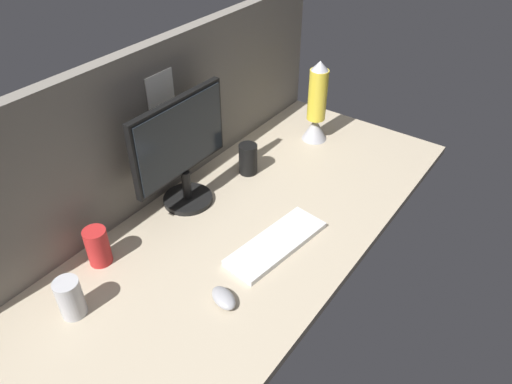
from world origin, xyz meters
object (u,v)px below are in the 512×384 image
(mug_red_plastic, at_px, (98,246))
(mug_steel, at_px, (70,298))
(monitor, at_px, (181,148))
(keyboard, at_px, (276,243))
(mug_black_travel, at_px, (248,159))
(mouse, at_px, (224,298))
(lava_lamp, at_px, (317,108))

(mug_red_plastic, bearing_deg, mug_steel, -150.69)
(monitor, relative_size, keyboard, 1.13)
(mug_black_travel, bearing_deg, monitor, 164.91)
(mug_black_travel, distance_m, mug_red_plastic, 0.67)
(mouse, bearing_deg, lava_lamp, 35.38)
(mouse, relative_size, mug_steel, 0.77)
(keyboard, height_order, mug_steel, mug_steel)
(keyboard, relative_size, lava_lamp, 1.04)
(monitor, distance_m, mug_steel, 0.60)
(mug_black_travel, height_order, mug_steel, same)
(mug_black_travel, height_order, mug_red_plastic, mug_red_plastic)
(monitor, xyz_separation_m, mug_black_travel, (0.28, -0.08, -0.16))
(mouse, bearing_deg, monitor, 74.96)
(monitor, bearing_deg, keyboard, -90.96)
(keyboard, xyz_separation_m, mug_steel, (-0.56, 0.31, 0.05))
(mouse, relative_size, lava_lamp, 0.27)
(mug_black_travel, bearing_deg, keyboard, -131.10)
(monitor, height_order, mouse, monitor)
(monitor, distance_m, lava_lamp, 0.68)
(keyboard, distance_m, mug_steel, 0.64)
(monitor, height_order, lava_lamp, monitor)
(monitor, relative_size, mug_red_plastic, 3.28)
(monitor, xyz_separation_m, mouse, (-0.29, -0.41, -0.21))
(monitor, bearing_deg, mug_steel, -170.83)
(monitor, relative_size, lava_lamp, 1.17)
(mouse, distance_m, mug_red_plastic, 0.43)
(monitor, bearing_deg, mouse, -125.40)
(keyboard, distance_m, mug_black_travel, 0.44)
(mug_black_travel, distance_m, lava_lamp, 0.40)
(keyboard, bearing_deg, mouse, -170.60)
(keyboard, relative_size, mug_steel, 2.98)
(mug_steel, bearing_deg, mug_black_travel, 1.13)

